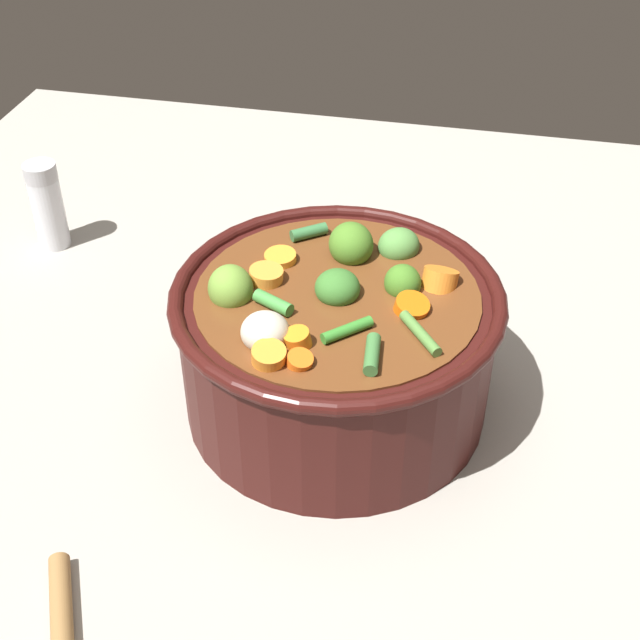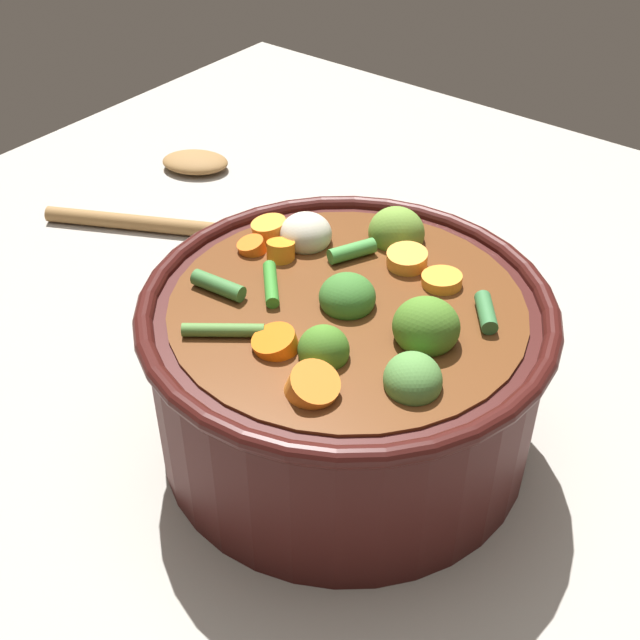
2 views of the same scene
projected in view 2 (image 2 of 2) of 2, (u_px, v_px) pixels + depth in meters
ground_plane at (344, 435)px, 0.59m from camera, size 1.10×1.10×0.00m
cooking_pot at (346, 367)px, 0.55m from camera, size 0.26×0.26×0.14m
wooden_spoon at (178, 189)px, 0.84m from camera, size 0.20×0.21×0.02m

